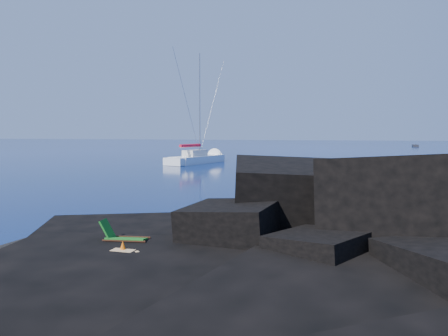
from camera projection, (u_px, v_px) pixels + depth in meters
The scene contains 9 objects.
headland at pixel (384, 265), 13.96m from camera, with size 24.00×24.00×3.60m, color black, non-canonical shape.
beach at pixel (104, 269), 13.57m from camera, with size 8.50×6.00×0.70m, color black.
surf_foam at pixel (171, 236), 17.80m from camera, with size 10.00×8.00×0.06m, color white, non-canonical shape.
sailboat at pixel (197, 163), 58.13m from camera, with size 2.92×13.93×14.60m, color white, non-canonical shape.
deck_chair at pixel (127, 233), 14.58m from camera, with size 1.52×0.67×1.05m, color #186D1E, non-canonical shape.
towel at pixel (123, 258), 13.37m from camera, with size 2.01×0.95×0.05m, color white.
sunbather at pixel (123, 253), 13.35m from camera, with size 1.91×0.48×0.26m, color tan, non-canonical shape.
marker_cone at pixel (123, 249), 13.46m from camera, with size 0.36×0.36×0.55m, color orange.
distant_boat_a at pixel (415, 147), 121.53m from camera, with size 1.32×4.25×0.57m, color black.
Camera 1 is at (11.29, -11.48, 4.26)m, focal length 35.00 mm.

